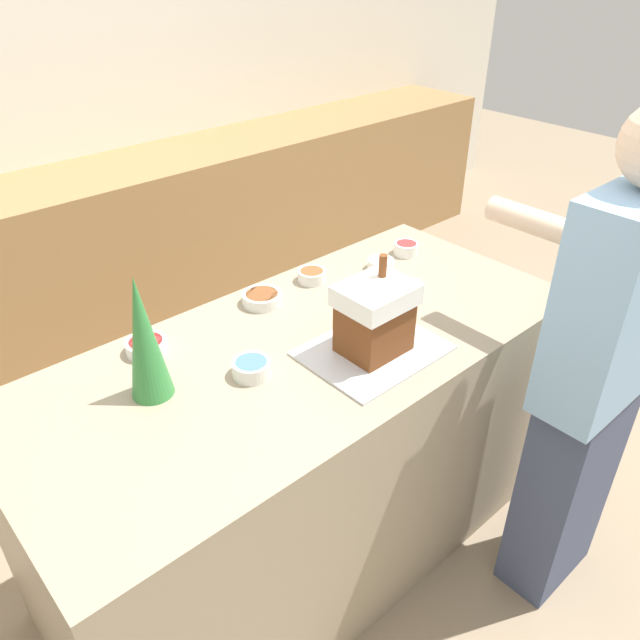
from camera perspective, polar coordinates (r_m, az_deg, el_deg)
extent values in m
plane|color=gray|center=(2.51, -1.15, -19.47)|extent=(12.00, 12.00, 0.00)
cube|color=white|center=(3.59, -26.37, 18.45)|extent=(8.00, 0.05, 2.60)
cube|color=#9E7547|center=(3.56, -21.46, 4.75)|extent=(6.00, 0.60, 0.91)
cube|color=gray|center=(2.17, -1.28, -12.09)|extent=(1.80, 0.81, 0.90)
cube|color=silver|center=(1.86, 4.86, -2.78)|extent=(0.40, 0.32, 0.01)
cube|color=brown|center=(1.81, 4.98, -0.66)|extent=(0.19, 0.15, 0.16)
cube|color=white|center=(1.76, 5.15, 2.30)|extent=(0.21, 0.17, 0.06)
cylinder|color=brown|center=(1.77, 5.77, 4.96)|extent=(0.02, 0.02, 0.07)
cone|color=#33843D|center=(1.66, -15.82, -1.59)|extent=(0.11, 0.11, 0.36)
cylinder|color=white|center=(2.43, 7.88, 6.48)|extent=(0.09, 0.09, 0.05)
cylinder|color=red|center=(2.42, 7.91, 6.85)|extent=(0.08, 0.08, 0.01)
cylinder|color=white|center=(2.21, -0.76, 4.06)|extent=(0.10, 0.10, 0.04)
cylinder|color=brown|center=(2.21, -0.76, 4.41)|extent=(0.08, 0.08, 0.01)
cylinder|color=white|center=(1.91, -15.58, -2.34)|extent=(0.12, 0.12, 0.04)
cylinder|color=red|center=(1.90, -15.65, -1.97)|extent=(0.10, 0.10, 0.01)
cylinder|color=white|center=(2.09, -5.33, 1.98)|extent=(0.13, 0.13, 0.04)
cylinder|color=brown|center=(2.08, -5.35, 2.32)|extent=(0.11, 0.11, 0.01)
cylinder|color=white|center=(1.76, -6.29, -4.41)|extent=(0.11, 0.11, 0.05)
cylinder|color=#4770DB|center=(1.75, -6.32, -3.96)|extent=(0.09, 0.09, 0.01)
cylinder|color=white|center=(2.14, 8.21, 2.74)|extent=(0.10, 0.10, 0.05)
cylinder|color=white|center=(2.13, 8.25, 3.15)|extent=(0.08, 0.08, 0.01)
cylinder|color=white|center=(2.30, 5.56, 5.07)|extent=(0.10, 0.10, 0.04)
cylinder|color=yellow|center=(2.30, 5.58, 5.40)|extent=(0.08, 0.08, 0.01)
cube|color=#424C6B|center=(2.28, 21.39, -14.08)|extent=(0.33, 0.18, 0.80)
cube|color=#8CB7E0|center=(1.86, 25.69, 1.51)|extent=(0.43, 0.19, 0.63)
cylinder|color=beige|center=(1.88, 20.86, 7.73)|extent=(0.07, 0.43, 0.07)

